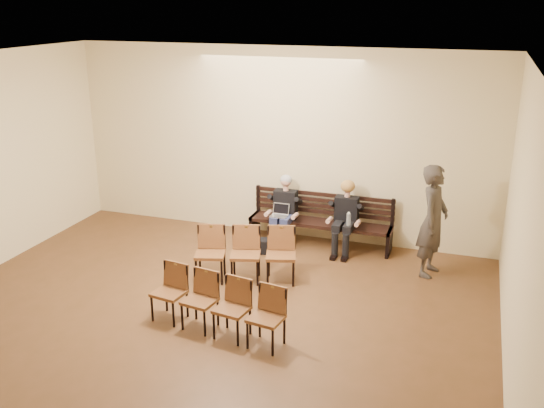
# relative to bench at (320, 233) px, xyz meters

# --- Properties ---
(ground) EXTENTS (10.00, 10.00, 0.00)m
(ground) POSITION_rel_bench_xyz_m (-0.89, -4.65, -0.23)
(ground) COLOR brown
(ground) RESTS_ON ground
(room_walls) EXTENTS (8.02, 10.01, 3.51)m
(room_walls) POSITION_rel_bench_xyz_m (-0.89, -3.86, 2.31)
(room_walls) COLOR beige
(room_walls) RESTS_ON ground
(bench) EXTENTS (2.60, 0.90, 0.45)m
(bench) POSITION_rel_bench_xyz_m (0.00, 0.00, 0.00)
(bench) COLOR black
(bench) RESTS_ON ground
(seated_man) EXTENTS (0.50, 0.70, 1.21)m
(seated_man) POSITION_rel_bench_xyz_m (-0.65, -0.12, 0.38)
(seated_man) COLOR black
(seated_man) RESTS_ON ground
(seated_woman) EXTENTS (0.50, 0.69, 1.17)m
(seated_woman) POSITION_rel_bench_xyz_m (0.48, -0.12, 0.36)
(seated_woman) COLOR black
(seated_woman) RESTS_ON ground
(laptop) EXTENTS (0.31, 0.25, 0.22)m
(laptop) POSITION_rel_bench_xyz_m (-0.68, -0.31, 0.33)
(laptop) COLOR silver
(laptop) RESTS_ON bench
(water_bottle) EXTENTS (0.08, 0.08, 0.24)m
(water_bottle) POSITION_rel_bench_xyz_m (0.59, -0.35, 0.35)
(water_bottle) COLOR silver
(water_bottle) RESTS_ON bench
(bag) EXTENTS (0.38, 0.31, 0.25)m
(bag) POSITION_rel_bench_xyz_m (-0.92, -0.69, -0.10)
(bag) COLOR black
(bag) RESTS_ON ground
(passerby) EXTENTS (0.65, 0.86, 2.11)m
(passerby) POSITION_rel_bench_xyz_m (2.00, -0.60, 0.83)
(passerby) COLOR #38332E
(passerby) RESTS_ON ground
(chair_row_front) EXTENTS (1.65, 0.90, 0.88)m
(chair_row_front) POSITION_rel_bench_xyz_m (-0.74, -1.82, 0.21)
(chair_row_front) COLOR brown
(chair_row_front) RESTS_ON ground
(chair_row_back) EXTENTS (1.99, 0.72, 0.80)m
(chair_row_back) POSITION_rel_bench_xyz_m (-0.54, -3.42, 0.17)
(chair_row_back) COLOR brown
(chair_row_back) RESTS_ON ground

